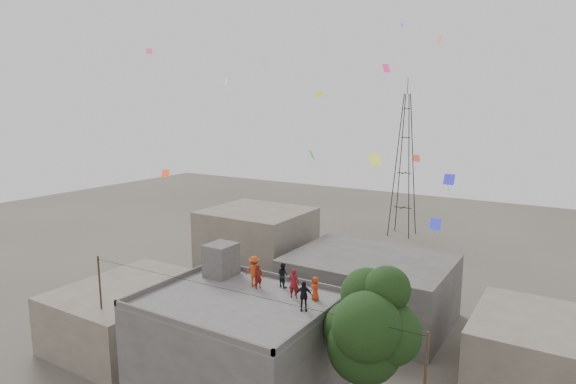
% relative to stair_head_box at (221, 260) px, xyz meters
% --- Properties ---
extents(main_building, '(10.00, 8.00, 6.10)m').
position_rel_stair_head_box_xyz_m(main_building, '(3.20, -2.60, -4.05)').
color(main_building, '#4A4745').
rests_on(main_building, ground).
extents(parapet, '(10.00, 8.00, 0.30)m').
position_rel_stair_head_box_xyz_m(parapet, '(3.20, -2.60, -0.85)').
color(parapet, '#4A4745').
rests_on(parapet, main_building).
extents(stair_head_box, '(1.60, 1.80, 2.00)m').
position_rel_stair_head_box_xyz_m(stair_head_box, '(0.00, 0.00, 0.00)').
color(stair_head_box, '#4A4745').
rests_on(stair_head_box, main_building).
extents(neighbor_west, '(8.00, 10.00, 4.00)m').
position_rel_stair_head_box_xyz_m(neighbor_west, '(-7.80, -0.60, -5.10)').
color(neighbor_west, '#655C4F').
rests_on(neighbor_west, ground).
extents(neighbor_north, '(12.00, 9.00, 5.00)m').
position_rel_stair_head_box_xyz_m(neighbor_north, '(5.20, 11.40, -4.60)').
color(neighbor_north, '#4A4745').
rests_on(neighbor_north, ground).
extents(neighbor_northwest, '(9.00, 8.00, 7.00)m').
position_rel_stair_head_box_xyz_m(neighbor_northwest, '(-6.80, 13.40, -3.60)').
color(neighbor_northwest, '#655C4F').
rests_on(neighbor_northwest, ground).
extents(neighbor_east, '(7.00, 8.00, 4.40)m').
position_rel_stair_head_box_xyz_m(neighbor_east, '(17.20, 7.40, -4.90)').
color(neighbor_east, '#655C4F').
rests_on(neighbor_east, ground).
extents(tree, '(4.90, 4.60, 9.10)m').
position_rel_stair_head_box_xyz_m(tree, '(10.57, -2.00, -1.00)').
color(tree, black).
rests_on(tree, ground).
extents(utility_line, '(20.12, 0.62, 7.40)m').
position_rel_stair_head_box_xyz_m(utility_line, '(3.70, -3.85, -3.27)').
color(utility_line, black).
rests_on(utility_line, ground).
extents(transmission_tower, '(2.97, 2.97, 20.01)m').
position_rel_stair_head_box_xyz_m(transmission_tower, '(-0.80, 37.40, 1.97)').
color(transmission_tower, black).
rests_on(transmission_tower, ground).
extents(person_red_adult, '(0.68, 0.53, 1.64)m').
position_rel_stair_head_box_xyz_m(person_red_adult, '(5.64, -0.70, -0.18)').
color(person_red_adult, maroon).
rests_on(person_red_adult, main_building).
extents(person_orange_child, '(0.76, 0.70, 1.30)m').
position_rel_stair_head_box_xyz_m(person_orange_child, '(6.79, -0.37, -0.35)').
color(person_orange_child, '#BF3815').
rests_on(person_orange_child, main_building).
extents(person_dark_child, '(0.81, 0.70, 1.43)m').
position_rel_stair_head_box_xyz_m(person_dark_child, '(4.26, 0.37, -0.29)').
color(person_dark_child, black).
rests_on(person_dark_child, main_building).
extents(person_dark_adult, '(0.98, 0.79, 1.56)m').
position_rel_stair_head_box_xyz_m(person_dark_adult, '(6.91, -1.86, -0.22)').
color(person_dark_adult, black).
rests_on(person_dark_adult, main_building).
extents(person_orange_adult, '(1.26, 0.84, 1.81)m').
position_rel_stair_head_box_xyz_m(person_orange_adult, '(2.80, -0.41, -0.10)').
color(person_orange_adult, '#B83D15').
rests_on(person_orange_adult, main_building).
extents(person_red_child, '(0.50, 0.59, 1.38)m').
position_rel_stair_head_box_xyz_m(person_red_child, '(3.20, -0.57, -0.31)').
color(person_red_child, '#62160F').
rests_on(person_red_child, main_building).
extents(kites, '(20.67, 13.29, 11.49)m').
position_rel_stair_head_box_xyz_m(kites, '(5.70, 3.59, 8.30)').
color(kites, '#FF4C1A').
rests_on(kites, ground).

